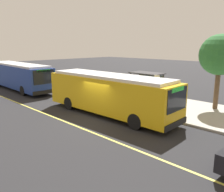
# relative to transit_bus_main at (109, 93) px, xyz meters

# --- Properties ---
(ground_plane) EXTENTS (120.00, 120.00, 0.00)m
(ground_plane) POSITION_rel_transit_bus_main_xyz_m (0.07, -1.01, -1.62)
(ground_plane) COLOR #232326
(sidewalk_curb) EXTENTS (44.00, 6.40, 0.15)m
(sidewalk_curb) POSITION_rel_transit_bus_main_xyz_m (0.07, 4.99, -1.54)
(sidewalk_curb) COLOR #A8A399
(sidewalk_curb) RESTS_ON ground_plane
(lane_stripe_center) EXTENTS (36.00, 0.14, 0.01)m
(lane_stripe_center) POSITION_rel_transit_bus_main_xyz_m (0.07, -3.21, -1.61)
(lane_stripe_center) COLOR #E0D64C
(lane_stripe_center) RESTS_ON ground_plane
(transit_bus_main) EXTENTS (10.85, 2.89, 2.95)m
(transit_bus_main) POSITION_rel_transit_bus_main_xyz_m (0.00, 0.00, 0.00)
(transit_bus_main) COLOR gold
(transit_bus_main) RESTS_ON ground_plane
(transit_bus_second) EXTENTS (12.04, 2.81, 2.95)m
(transit_bus_second) POSITION_rel_transit_bus_main_xyz_m (-14.43, -0.25, 0.00)
(transit_bus_second) COLOR navy
(transit_bus_second) RESTS_ON ground_plane
(bus_shelter) EXTENTS (2.90, 1.60, 2.48)m
(bus_shelter) POSITION_rel_transit_bus_main_xyz_m (-0.60, 5.21, 0.30)
(bus_shelter) COLOR #333338
(bus_shelter) RESTS_ON sidewalk_curb
(waiting_bench) EXTENTS (1.60, 0.48, 0.95)m
(waiting_bench) POSITION_rel_transit_bus_main_xyz_m (-0.59, 5.32, -0.98)
(waiting_bench) COLOR brown
(waiting_bench) RESTS_ON sidewalk_curb
(route_sign_post) EXTENTS (0.44, 0.08, 2.80)m
(route_sign_post) POSITION_rel_transit_bus_main_xyz_m (2.46, 2.35, 0.34)
(route_sign_post) COLOR #333338
(route_sign_post) RESTS_ON sidewalk_curb
(pedestrian_commuter) EXTENTS (0.24, 0.40, 1.69)m
(pedestrian_commuter) POSITION_rel_transit_bus_main_xyz_m (0.89, 2.71, -0.50)
(pedestrian_commuter) COLOR #282D47
(pedestrian_commuter) RESTS_ON sidewalk_curb
(street_tree_near_shelter) EXTENTS (3.05, 3.05, 5.66)m
(street_tree_near_shelter) POSITION_rel_transit_bus_main_xyz_m (5.05, 6.65, 2.63)
(street_tree_near_shelter) COLOR brown
(street_tree_near_shelter) RESTS_ON sidewalk_curb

